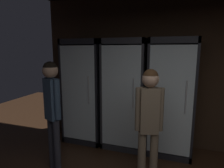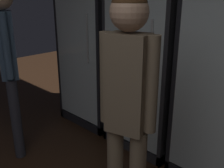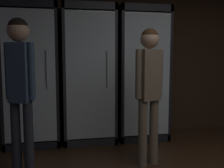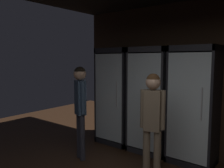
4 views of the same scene
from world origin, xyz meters
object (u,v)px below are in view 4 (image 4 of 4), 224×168
at_px(cooler_far_left, 118,97).
at_px(shopper_near, 80,100).
at_px(cooler_left, 152,101).
at_px(cooler_center, 194,107).
at_px(shopper_far, 153,116).

height_order(cooler_far_left, shopper_near, cooler_far_left).
bearing_deg(cooler_left, cooler_far_left, -179.98).
bearing_deg(shopper_near, cooler_center, 34.61).
xyz_separation_m(cooler_far_left, shopper_near, (0.01, -1.11, 0.07)).
bearing_deg(cooler_far_left, shopper_far, -36.96).
xyz_separation_m(cooler_left, shopper_far, (0.58, -1.05, 0.01)).
xyz_separation_m(cooler_left, cooler_center, (0.81, 0.00, -0.00)).
bearing_deg(cooler_left, shopper_near, -125.79).
distance_m(cooler_far_left, cooler_center, 1.61).
bearing_deg(shopper_near, cooler_far_left, 90.46).
relative_size(cooler_far_left, cooler_left, 1.00).
height_order(cooler_far_left, shopper_far, cooler_far_left).
distance_m(cooler_center, shopper_near, 1.95).
bearing_deg(cooler_center, shopper_near, -145.39).
relative_size(cooler_left, shopper_near, 1.21).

